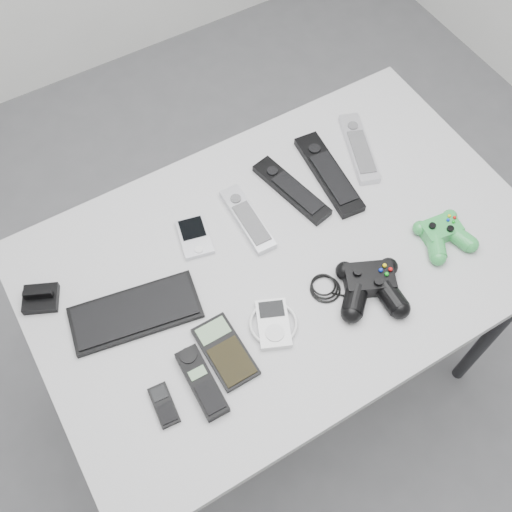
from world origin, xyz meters
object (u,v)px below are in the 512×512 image
mobile_phone (164,405)px  calculator (225,351)px  desk (284,270)px  remote_black_a (291,190)px  controller_black (371,285)px  pda_keyboard (135,312)px  remote_silver_a (247,219)px  mp3_player (273,323)px  remote_black_b (329,173)px  pda (195,237)px  controller_green (443,233)px  remote_silver_b (359,147)px  cordless_handset (202,382)px

mobile_phone → calculator: (0.16, 0.04, 0.00)m
desk → calculator: 0.28m
remote_black_a → controller_black: 0.32m
pda_keyboard → remote_black_a: 0.48m
desk → calculator: (-0.24, -0.14, 0.08)m
desk → controller_black: size_ratio=4.53×
remote_silver_a → remote_black_a: 0.14m
desk → mp3_player: size_ratio=10.47×
remote_black_b → controller_black: (-0.10, -0.31, 0.01)m
remote_black_a → calculator: remote_black_a is taller
pda_keyboard → desk: bearing=4.1°
pda → remote_black_b: bearing=12.1°
desk → mobile_phone: 0.44m
desk → remote_black_b: (0.22, 0.14, 0.08)m
controller_green → remote_silver_b: bearing=99.5°
remote_silver_a → mobile_phone: size_ratio=2.26×
pda → mp3_player: size_ratio=0.95×
remote_silver_a → remote_black_a: bearing=9.7°
pda → remote_black_b: 0.37m
remote_silver_b → remote_silver_a: bearing=-152.2°
remote_silver_b → calculator: remote_silver_b is taller
remote_silver_a → remote_black_b: (0.24, 0.01, 0.00)m
remote_silver_a → controller_green: 0.46m
mp3_player → controller_black: bearing=14.8°
cordless_handset → pda_keyboard: bearing=105.0°
remote_silver_a → controller_green: size_ratio=1.49×
remote_silver_b → desk: bearing=-131.7°
remote_silver_b → controller_green: size_ratio=1.68×
desk → remote_black_b: size_ratio=4.49×
calculator → mp3_player: bearing=0.4°
calculator → remote_black_a: bearing=38.9°
mobile_phone → desk: bearing=29.0°
calculator → remote_black_b: bearing=31.1°
remote_black_b → cordless_handset: same height
controller_green → mp3_player: bearing=-173.9°
mobile_phone → controller_green: bearing=7.5°
pda_keyboard → calculator: bearing=-44.3°
desk → pda: (-0.16, 0.15, 0.08)m
pda → cordless_handset: (-0.15, -0.32, 0.00)m
remote_black_a → calculator: (-0.34, -0.28, -0.00)m
pda → remote_silver_a: remote_silver_a is taller
cordless_handset → calculator: 0.08m
desk → controller_black: controller_black is taller
cordless_handset → desk: bearing=30.7°
remote_black_a → remote_silver_a: bearing=176.1°
remote_silver_b → mobile_phone: bearing=-133.8°
cordless_handset → mp3_player: bearing=12.4°
mobile_phone → mp3_player: (0.28, 0.04, 0.00)m
pda → cordless_handset: size_ratio=0.68×
remote_silver_a → mobile_phone: bearing=-139.0°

